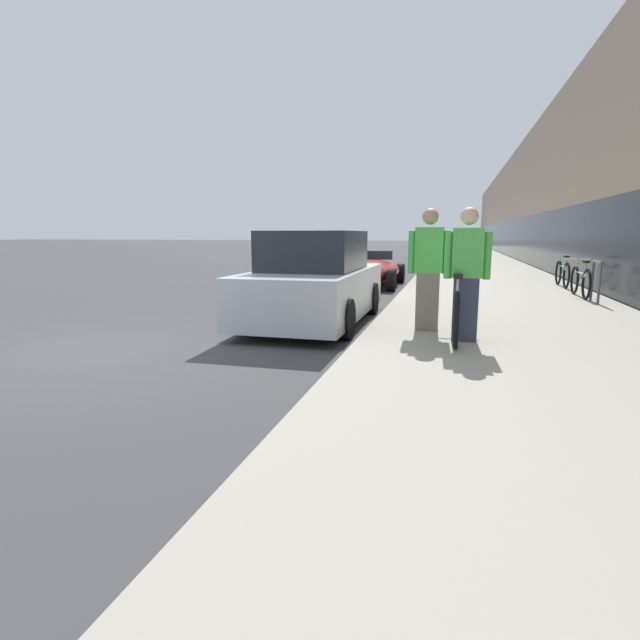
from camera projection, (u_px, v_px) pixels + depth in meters
ground_plane at (88, 352)px, 6.50m from camera, size 220.00×220.00×0.00m
sidewalk_slab at (474, 263)px, 25.07m from camera, size 4.52×70.00×0.14m
storefront_facade at (597, 205)px, 30.31m from camera, size 10.01×70.00×6.48m
tandem_bicycle at (456, 308)px, 6.78m from camera, size 0.52×2.32×0.89m
person_rider at (467, 275)px, 6.40m from camera, size 0.58×0.23×1.71m
person_bystander at (428, 270)px, 7.13m from camera, size 0.59×0.23×1.73m
bike_rack_hoop at (596, 277)px, 10.06m from camera, size 0.05×0.60×0.84m
cruiser_bike_nearest at (580, 281)px, 11.00m from camera, size 0.52×1.74×0.83m
cruiser_bike_middle at (562, 273)px, 13.13m from camera, size 0.52×1.69×0.84m
parked_sedan_curbside at (315, 282)px, 8.52m from camera, size 1.79×4.05×1.57m
vintage_roadster_curbside at (371, 271)px, 14.65m from camera, size 1.72×4.30×1.01m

